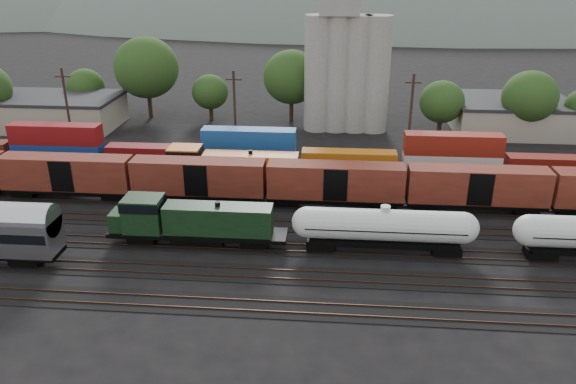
# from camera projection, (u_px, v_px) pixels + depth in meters

# --- Properties ---
(ground) EXTENTS (600.00, 600.00, 0.00)m
(ground) POSITION_uv_depth(u_px,v_px,m) (314.00, 227.00, 58.87)
(ground) COLOR black
(tracks) EXTENTS (180.00, 33.20, 0.20)m
(tracks) POSITION_uv_depth(u_px,v_px,m) (314.00, 226.00, 58.85)
(tracks) COLOR black
(tracks) RESTS_ON ground
(green_locomotive) EXTENTS (17.36, 3.06, 4.60)m
(green_locomotive) POSITION_uv_depth(u_px,v_px,m) (188.00, 221.00, 54.19)
(green_locomotive) COLOR black
(green_locomotive) RESTS_ON ground
(tank_car_a) EXTENTS (17.46, 3.13, 4.58)m
(tank_car_a) POSITION_uv_depth(u_px,v_px,m) (384.00, 227.00, 52.70)
(tank_car_a) COLOR silver
(tank_car_a) RESTS_ON ground
(orange_locomotive) EXTENTS (19.02, 3.17, 4.75)m
(orange_locomotive) POSITION_uv_depth(u_px,v_px,m) (224.00, 166.00, 67.87)
(orange_locomotive) COLOR black
(orange_locomotive) RESTS_ON ground
(boxcar_string) EXTENTS (153.60, 2.90, 4.20)m
(boxcar_string) POSITION_uv_depth(u_px,v_px,m) (406.00, 184.00, 61.49)
(boxcar_string) COLOR black
(boxcar_string) RESTS_ON ground
(container_wall) EXTENTS (160.00, 2.60, 5.80)m
(container_wall) POSITION_uv_depth(u_px,v_px,m) (260.00, 154.00, 72.18)
(container_wall) COLOR black
(container_wall) RESTS_ON ground
(grain_silo) EXTENTS (13.40, 5.00, 29.00)m
(grain_silo) POSITION_uv_depth(u_px,v_px,m) (346.00, 60.00, 87.29)
(grain_silo) COLOR gray
(grain_silo) RESTS_ON ground
(industrial_sheds) EXTENTS (119.38, 17.26, 5.10)m
(industrial_sheds) POSITION_uv_depth(u_px,v_px,m) (365.00, 116.00, 89.73)
(industrial_sheds) COLOR #9E937F
(industrial_sheds) RESTS_ON ground
(tree_band) EXTENTS (164.45, 18.65, 13.87)m
(tree_band) POSITION_uv_depth(u_px,v_px,m) (275.00, 85.00, 91.69)
(tree_band) COLOR black
(tree_band) RESTS_ON ground
(utility_poles) EXTENTS (122.20, 0.36, 12.00)m
(utility_poles) POSITION_uv_depth(u_px,v_px,m) (322.00, 114.00, 76.65)
(utility_poles) COLOR black
(utility_poles) RESTS_ON ground
(distant_hills) EXTENTS (860.00, 286.00, 130.00)m
(distant_hills) POSITION_uv_depth(u_px,v_px,m) (377.00, 49.00, 303.73)
(distant_hills) COLOR #59665B
(distant_hills) RESTS_ON ground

